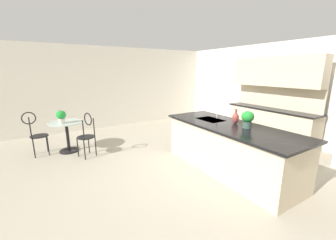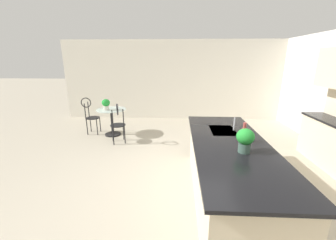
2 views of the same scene
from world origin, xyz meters
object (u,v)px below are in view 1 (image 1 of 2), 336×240
potted_plant_on_table (61,116)px  vase_on_counter (236,118)px  potted_plant_counter_near (248,118)px  chair_near_window (87,133)px  chair_by_island (36,132)px  bistro_table (67,134)px

potted_plant_on_table → vase_on_counter: size_ratio=1.04×
potted_plant_on_table → potted_plant_counter_near: size_ratio=0.97×
chair_near_window → chair_by_island: size_ratio=1.00×
chair_near_window → vase_on_counter: (2.06, 2.43, 0.46)m
chair_near_window → vase_on_counter: 3.22m
chair_by_island → potted_plant_on_table: (0.20, 0.54, 0.34)m
potted_plant_on_table → vase_on_counter: 3.84m
potted_plant_on_table → vase_on_counter: bearing=48.4°
chair_near_window → potted_plant_counter_near: bearing=44.1°
chair_near_window → potted_plant_on_table: bearing=-138.1°
potted_plant_counter_near → bistro_table: bearing=-138.3°
potted_plant_on_table → potted_plant_counter_near: 4.02m
bistro_table → potted_plant_on_table: potted_plant_on_table is taller
potted_plant_counter_near → vase_on_counter: (-0.35, 0.09, -0.07)m
potted_plant_on_table → potted_plant_counter_near: bearing=43.7°
potted_plant_counter_near → vase_on_counter: potted_plant_counter_near is taller
chair_by_island → chair_near_window: bearing=54.8°
bistro_table → chair_near_window: chair_near_window is taller
bistro_table → vase_on_counter: (2.65, 2.77, 0.58)m
bistro_table → potted_plant_counter_near: size_ratio=2.57×
chair_near_window → chair_by_island: same height
potted_plant_on_table → vase_on_counter: (2.55, 2.87, 0.12)m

